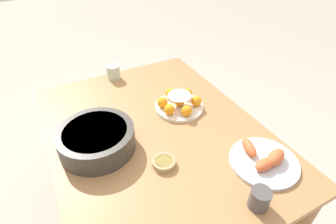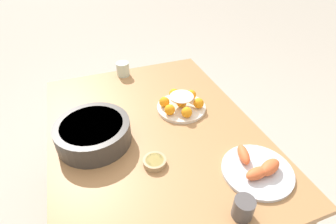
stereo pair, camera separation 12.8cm
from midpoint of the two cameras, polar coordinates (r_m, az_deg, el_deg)
The scene contains 8 objects.
ground_plane at distance 1.78m, azimuth -0.18°, elevation -21.10°, with size 12.00×12.00×0.00m, color #B2A899.
dining_table at distance 1.30m, azimuth -0.23°, elevation -6.81°, with size 1.25×0.95×0.70m.
cake_plate at distance 1.35m, azimuth 5.59°, elevation 1.65°, with size 0.25×0.25×0.09m.
serving_bowl at distance 1.17m, azimuth -13.00°, elevation -4.47°, with size 0.32×0.32×0.10m.
sauce_bowl at distance 1.07m, azimuth 0.52°, elevation -10.89°, with size 0.10×0.10×0.03m.
seafood_platter at distance 1.12m, azimuth 22.09°, elevation -11.52°, with size 0.28×0.28×0.06m.
cup_near at distance 0.97m, azimuth 19.97°, elevation -19.27°, with size 0.07×0.07×0.08m.
cup_far at distance 1.65m, azimuth -7.60°, elevation 9.17°, with size 0.08×0.08×0.08m.
Camera 2 is at (-0.90, 0.26, 1.52)m, focal length 28.00 mm.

